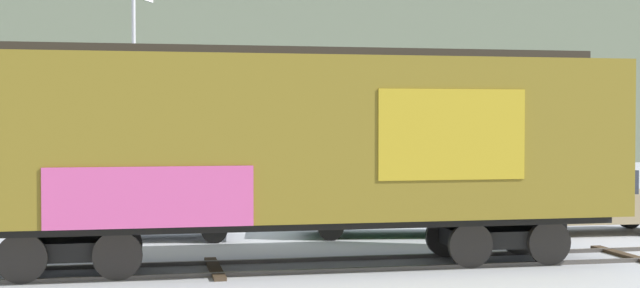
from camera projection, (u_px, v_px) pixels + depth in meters
name	position (u px, v px, depth m)	size (l,w,h in m)	color
ground_plane	(230.00, 269.00, 17.71)	(260.00, 260.00, 0.00)	#B2B5BC
track	(385.00, 263.00, 18.25)	(59.97, 5.80, 0.08)	#4C4742
freight_car	(295.00, 142.00, 17.80)	(13.48, 3.72, 4.43)	olive
flagpole	(137.00, 57.00, 28.04)	(0.63, 1.43, 7.81)	silver
hillside	(208.00, 72.00, 74.31)	(152.23, 33.28, 17.82)	slate
parked_car_white	(153.00, 204.00, 22.13)	(4.34, 2.05, 1.76)	silver
parked_car_green	(388.00, 203.00, 22.82)	(4.83, 2.16, 1.67)	#1E5933
parked_car_tan	(591.00, 201.00, 23.26)	(4.47, 2.03, 1.69)	#9E8966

